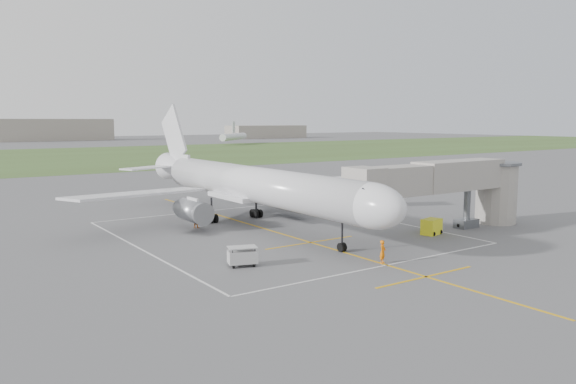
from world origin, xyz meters
TOP-DOWN VIEW (x-y plane):
  - ground at (0.00, 0.00)m, footprint 700.00×700.00m
  - grass_strip at (0.00, 130.00)m, footprint 700.00×120.00m
  - apron_markings at (0.00, -5.82)m, footprint 28.20×60.00m
  - airliner at (-0.00, 0.75)m, footprint 38.93×46.75m
  - jet_bridge at (15.72, -13.50)m, footprint 23.40×5.00m
  - gpu_unit at (12.17, -13.84)m, footprint 2.34×1.87m
  - baggage_cart at (-9.52, -13.81)m, footprint 2.53×1.96m
  - ramp_worker_nose at (0.11, -19.38)m, footprint 0.81×0.70m
  - ramp_worker_wing at (-5.70, 2.57)m, footprint 1.02×1.09m
  - distant_aircraft at (11.35, 168.39)m, footprint 194.36×58.26m

SIDE VIEW (x-z plane):
  - ground at x=0.00m, z-range 0.00..0.00m
  - apron_markings at x=0.00m, z-range 0.00..0.01m
  - grass_strip at x=0.00m, z-range 0.00..0.02m
  - gpu_unit at x=12.17m, z-range -0.01..1.55m
  - baggage_cart at x=-9.52m, z-range 0.02..1.57m
  - ramp_worker_wing at x=-5.70m, z-range 0.00..1.79m
  - ramp_worker_nose at x=0.11m, z-range 0.00..1.87m
  - distant_aircraft at x=11.35m, z-range -0.84..8.01m
  - airliner at x=0.00m, z-range -2.37..11.15m
  - jet_bridge at x=15.72m, z-range 1.14..8.34m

